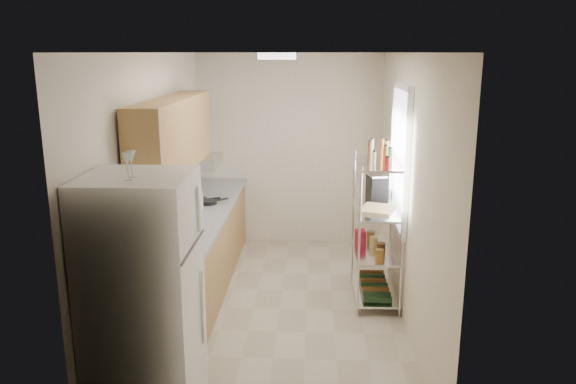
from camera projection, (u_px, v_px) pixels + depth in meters
The scene contains 16 objects.
room at pixel (279, 188), 5.54m from camera, with size 2.52×4.42×2.62m.
counter_run at pixel (199, 252), 6.21m from camera, with size 0.63×3.51×0.90m.
upper_cabinets at pixel (174, 134), 5.56m from camera, with size 0.33×2.20×0.72m, color #B1834B.
range_hood at pixel (197, 161), 6.44m from camera, with size 0.50×0.60×0.12m, color #B7BABC.
window at pixel (400, 158), 5.77m from camera, with size 0.06×1.00×1.46m, color white.
bakers_rack at pixel (377, 200), 5.83m from camera, with size 0.45×0.90×1.73m.
ceiling_dome at pixel (277, 56), 4.94m from camera, with size 0.34×0.34×0.06m, color white.
refrigerator at pixel (144, 298), 4.01m from camera, with size 0.74×0.74×1.79m, color white.
wine_glass_a at pixel (132, 165), 3.69m from camera, with size 0.07×0.07×0.18m, color silver, non-canonical shape.
wine_glass_b at pixel (128, 167), 3.60m from camera, with size 0.07×0.07×0.19m, color silver, non-canonical shape.
rice_cooker at pixel (192, 201), 6.22m from camera, with size 0.25×0.25×0.20m, color silver.
frying_pan_large at pixel (196, 200), 6.54m from camera, with size 0.26×0.26×0.04m, color black.
frying_pan_small at pixel (208, 202), 6.48m from camera, with size 0.20×0.20×0.04m, color black.
cutting_board at pixel (377, 209), 5.81m from camera, with size 0.31×0.40×0.03m, color tan.
espresso_machine at pixel (376, 188), 6.14m from camera, with size 0.17×0.26×0.30m, color black.
storage_bag at pixel (360, 237), 6.12m from camera, with size 0.10×0.14×0.16m, color maroon.
Camera 1 is at (0.33, -5.38, 2.60)m, focal length 35.00 mm.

